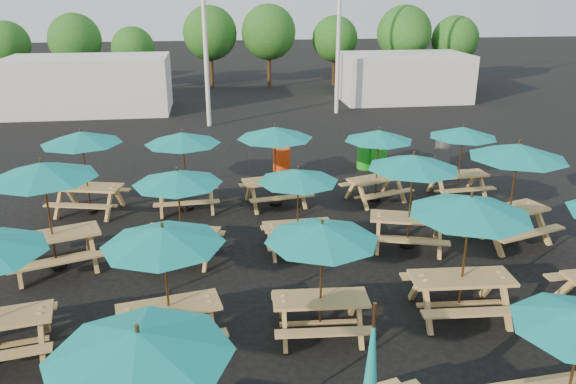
{
  "coord_description": "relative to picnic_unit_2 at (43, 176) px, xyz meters",
  "views": [
    {
      "loc": [
        -1.84,
        -11.96,
        6.04
      ],
      "look_at": [
        0.0,
        1.5,
        1.1
      ],
      "focal_mm": 35.0,
      "sensor_mm": 36.0,
      "label": 1
    }
  ],
  "objects": [
    {
      "name": "ground",
      "position": [
        5.53,
        -0.14,
        -2.22
      ],
      "size": [
        120.0,
        120.0,
        0.0
      ],
      "primitive_type": "plane",
      "color": "black",
      "rests_on": "ground"
    },
    {
      "name": "picnic_unit_2",
      "position": [
        0.0,
        0.0,
        0.0
      ],
      "size": [
        2.98,
        2.98,
        2.56
      ],
      "rotation": [
        0.0,
        0.0,
        0.33
      ],
      "color": "tan",
      "rests_on": "ground"
    },
    {
      "name": "picnic_unit_3",
      "position": [
        0.1,
        3.43,
        -0.14
      ],
      "size": [
        2.66,
        2.66,
        2.4
      ],
      "rotation": [
        0.0,
        0.0,
        -0.24
      ],
      "color": "tan",
      "rests_on": "ground"
    },
    {
      "name": "picnic_unit_4",
      "position": [
        2.73,
        -6.51,
        -0.12
      ],
      "size": [
        2.84,
        2.84,
        2.42
      ],
      "rotation": [
        0.0,
        0.0,
        -0.35
      ],
      "color": "tan",
      "rests_on": "ground"
    },
    {
      "name": "picnic_unit_5",
      "position": [
        2.76,
        -3.28,
        -0.22
      ],
      "size": [
        2.47,
        2.47,
        2.31
      ],
      "rotation": [
        0.0,
        0.0,
        0.19
      ],
      "color": "tan",
      "rests_on": "ground"
    },
    {
      "name": "picnic_unit_6",
      "position": [
        2.84,
        0.09,
        -0.29
      ],
      "size": [
        2.51,
        2.51,
        2.22
      ],
      "rotation": [
        0.0,
        0.0,
        -0.27
      ],
      "color": "tan",
      "rests_on": "ground"
    },
    {
      "name": "picnic_unit_7",
      "position": [
        2.84,
        3.28,
        -0.21
      ],
      "size": [
        2.22,
        2.22,
        2.32
      ],
      "rotation": [
        0.0,
        0.0,
        0.05
      ],
      "color": "tan",
      "rests_on": "ground"
    },
    {
      "name": "picnic_unit_9",
      "position": [
        5.48,
        -3.33,
        -0.29
      ],
      "size": [
        2.17,
        2.17,
        2.23
      ],
      "rotation": [
        0.0,
        0.0,
        -0.06
      ],
      "color": "tan",
      "rests_on": "ground"
    },
    {
      "name": "picnic_unit_10",
      "position": [
        5.6,
        0.16,
        -0.39
      ],
      "size": [
        2.0,
        2.0,
        2.11
      ],
      "rotation": [
        0.0,
        0.0,
        0.04
      ],
      "color": "tan",
      "rests_on": "ground"
    },
    {
      "name": "picnic_unit_11",
      "position": [
        5.42,
        3.32,
        -0.16
      ],
      "size": [
        2.51,
        2.51,
        2.38
      ],
      "rotation": [
        0.0,
        0.0,
        0.16
      ],
      "color": "tan",
      "rests_on": "ground"
    },
    {
      "name": "picnic_unit_13",
      "position": [
        8.29,
        -3.08,
        -0.06
      ],
      "size": [
        2.41,
        2.41,
        2.49
      ],
      "rotation": [
        0.0,
        0.0,
        -0.06
      ],
      "color": "tan",
      "rests_on": "ground"
    },
    {
      "name": "picnic_unit_14",
      "position": [
        8.33,
        0.03,
        -0.15
      ],
      "size": [
        2.73,
        2.73,
        2.39
      ],
      "rotation": [
        0.0,
        0.0,
        -0.29
      ],
      "color": "tan",
      "rests_on": "ground"
    },
    {
      "name": "picnic_unit_15",
      "position": [
        8.44,
        3.24,
        -0.31
      ],
      "size": [
        2.56,
        2.56,
        2.2
      ],
      "rotation": [
        0.0,
        0.0,
        0.33
      ],
      "color": "tan",
      "rests_on": "ground"
    },
    {
      "name": "picnic_unit_18",
      "position": [
        10.93,
        0.01,
        0.01
      ],
      "size": [
        2.95,
        2.95,
        2.57
      ],
      "rotation": [
        0.0,
        0.0,
        0.3
      ],
      "color": "tan",
      "rests_on": "ground"
    },
    {
      "name": "picnic_unit_19",
      "position": [
        11.04,
        3.29,
        -0.31
      ],
      "size": [
        2.15,
        2.15,
        2.2
      ],
      "rotation": [
        0.0,
        0.0,
        0.07
      ],
      "color": "tan",
      "rests_on": "ground"
    },
    {
      "name": "waste_bin_0",
      "position": [
        5.95,
        6.1,
        -1.74
      ],
      "size": [
        0.59,
        0.59,
        0.95
      ],
      "primitive_type": "cylinder",
      "color": "red",
      "rests_on": "ground"
    },
    {
      "name": "waste_bin_1",
      "position": [
        8.99,
        6.44,
        -1.74
      ],
      "size": [
        0.59,
        0.59,
        0.95
      ],
      "primitive_type": "cylinder",
      "color": "#1B991F",
      "rests_on": "ground"
    },
    {
      "name": "waste_bin_2",
      "position": [
        9.09,
        6.68,
        -1.74
      ],
      "size": [
        0.59,
        0.59,
        0.95
      ],
      "primitive_type": "cylinder",
      "color": "red",
      "rests_on": "ground"
    },
    {
      "name": "waste_bin_3",
      "position": [
        9.38,
        6.14,
        -1.74
      ],
      "size": [
        0.59,
        0.59,
        0.95
      ],
      "primitive_type": "cylinder",
      "color": "#1B991F",
      "rests_on": "ground"
    },
    {
      "name": "waste_bin_4",
      "position": [
        11.86,
        6.45,
        -1.74
      ],
      "size": [
        0.59,
        0.59,
        0.95
      ],
      "primitive_type": "cylinder",
      "color": "gray",
      "rests_on": "ground"
    },
    {
      "name": "event_tent_0",
      "position": [
        -2.47,
        17.86,
        -0.82
      ],
      "size": [
        8.0,
        4.0,
        2.8
      ],
      "primitive_type": "cube",
      "color": "silver",
      "rests_on": "ground"
    },
    {
      "name": "event_tent_1",
      "position": [
        14.53,
        18.86,
        -0.92
      ],
      "size": [
        7.0,
        4.0,
        2.6
      ],
      "primitive_type": "cube",
      "color": "silver",
      "rests_on": "ground"
    },
    {
      "name": "tree_0",
      "position": [
        -8.55,
        25.11,
        0.61
      ],
      "size": [
        2.8,
        2.8,
        4.24
      ],
      "color": "#382314",
      "rests_on": "ground"
    },
    {
      "name": "tree_1",
      "position": [
        -4.22,
        23.76,
        0.93
      ],
      "size": [
        3.11,
        3.11,
        4.72
      ],
      "color": "#382314",
      "rests_on": "ground"
    },
    {
      "name": "tree_2",
      "position": [
        -0.86,
        23.51,
        0.4
      ],
      "size": [
        2.59,
        2.59,
        3.93
      ],
      "color": "#382314",
      "rests_on": "ground"
    },
    {
      "name": "tree_3",
      "position": [
        3.77,
        24.58,
        1.19
      ],
      "size": [
        3.36,
        3.36,
        5.09
      ],
      "color": "#382314",
      "rests_on": "ground"
    },
    {
      "name": "tree_4",
      "position": [
        7.43,
        24.12,
        1.24
      ],
      "size": [
        3.41,
        3.41,
        5.17
      ],
      "color": "#382314",
      "rests_on": "ground"
    },
    {
      "name": "tree_5",
      "position": [
        11.75,
        24.54,
        0.75
      ],
      "size": [
        2.94,
        2.94,
        4.45
      ],
      "color": "#382314",
      "rests_on": "ground"
    },
    {
      "name": "tree_6",
      "position": [
        15.76,
        22.76,
        1.21
      ],
      "size": [
        3.38,
        3.38,
        5.13
      ],
      "color": "#382314",
      "rests_on": "ground"
    },
    {
      "name": "tree_7",
      "position": [
        19.15,
        22.78,
        0.77
      ],
      "size": [
        2.95,
        2.95,
        4.48
      ],
      "color": "#382314",
      "rests_on": "ground"
    }
  ]
}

